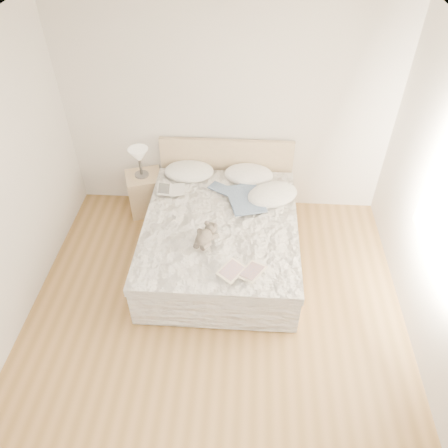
{
  "coord_description": "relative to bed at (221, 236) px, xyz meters",
  "views": [
    {
      "loc": [
        0.27,
        -2.53,
        3.83
      ],
      "look_at": [
        0.04,
        1.05,
        0.62
      ],
      "focal_mm": 35.0,
      "sensor_mm": 36.0,
      "label": 1
    }
  ],
  "objects": [
    {
      "name": "nightstand",
      "position": [
        -1.06,
        0.79,
        -0.03
      ],
      "size": [
        0.55,
        0.52,
        0.56
      ],
      "primitive_type": "cube",
      "rotation": [
        0.0,
        0.0,
        0.32
      ],
      "color": "tan",
      "rests_on": "floor"
    },
    {
      "name": "bed",
      "position": [
        0.0,
        0.0,
        0.0
      ],
      "size": [
        1.72,
        2.14,
        1.0
      ],
      "color": "tan",
      "rests_on": "floor"
    },
    {
      "name": "wall_back",
      "position": [
        0.0,
        1.06,
        1.04
      ],
      "size": [
        4.0,
        0.02,
        2.7
      ],
      "primitive_type": "cube",
      "color": "silver",
      "rests_on": "ground"
    },
    {
      "name": "floor",
      "position": [
        0.0,
        -1.19,
        -0.31
      ],
      "size": [
        4.0,
        4.5,
        0.0
      ],
      "primitive_type": "cube",
      "color": "brown",
      "rests_on": "ground"
    },
    {
      "name": "pillow_left",
      "position": [
        -0.46,
        0.81,
        0.33
      ],
      "size": [
        0.64,
        0.46,
        0.19
      ],
      "primitive_type": "ellipsoid",
      "rotation": [
        0.0,
        0.0,
        0.03
      ],
      "color": "white",
      "rests_on": "bed"
    },
    {
      "name": "childrens_book",
      "position": [
        0.26,
        -0.84,
        0.32
      ],
      "size": [
        0.49,
        0.45,
        0.03
      ],
      "primitive_type": "cube",
      "rotation": [
        0.0,
        0.0,
        -0.59
      ],
      "color": "#FAEDC9",
      "rests_on": "bed"
    },
    {
      "name": "pillow_middle",
      "position": [
        0.3,
        0.79,
        0.33
      ],
      "size": [
        0.65,
        0.48,
        0.18
      ],
      "primitive_type": "ellipsoid",
      "rotation": [
        0.0,
        0.0,
        -0.08
      ],
      "color": "white",
      "rests_on": "bed"
    },
    {
      "name": "ceiling",
      "position": [
        0.0,
        -1.19,
        2.39
      ],
      "size": [
        4.0,
        4.5,
        0.0
      ],
      "primitive_type": "cube",
      "color": "white",
      "rests_on": "ground"
    },
    {
      "name": "teddy_bear",
      "position": [
        -0.15,
        -0.46,
        0.34
      ],
      "size": [
        0.3,
        0.36,
        0.16
      ],
      "primitive_type": null,
      "rotation": [
        0.0,
        0.0,
        -0.3
      ],
      "color": "#5B5147",
      "rests_on": "bed"
    },
    {
      "name": "photo_book",
      "position": [
        -0.63,
        0.43,
        0.32
      ],
      "size": [
        0.37,
        0.28,
        0.03
      ],
      "primitive_type": "cube",
      "rotation": [
        0.0,
        0.0,
        0.11
      ],
      "color": "white",
      "rests_on": "bed"
    },
    {
      "name": "table_lamp",
      "position": [
        -1.08,
        0.8,
        0.54
      ],
      "size": [
        0.25,
        0.25,
        0.39
      ],
      "color": "#534D48",
      "rests_on": "nightstand"
    },
    {
      "name": "pillow_right",
      "position": [
        0.59,
        0.4,
        0.33
      ],
      "size": [
        0.76,
        0.68,
        0.19
      ],
      "primitive_type": "ellipsoid",
      "rotation": [
        0.0,
        0.0,
        0.48
      ],
      "color": "white",
      "rests_on": "bed"
    },
    {
      "name": "blouse",
      "position": [
        0.27,
        0.31,
        0.32
      ],
      "size": [
        0.75,
        0.78,
        0.02
      ],
      "primitive_type": null,
      "rotation": [
        0.0,
        0.0,
        0.27
      ],
      "color": "#435876",
      "rests_on": "bed"
    }
  ]
}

